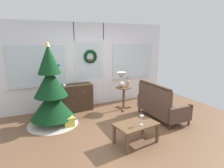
{
  "coord_description": "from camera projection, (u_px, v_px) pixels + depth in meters",
  "views": [
    {
      "loc": [
        -1.86,
        -3.55,
        2.07
      ],
      "look_at": [
        0.05,
        0.55,
        1.0
      ],
      "focal_mm": 30.65,
      "sensor_mm": 36.0,
      "label": 1
    }
  ],
  "objects": [
    {
      "name": "flower_vase",
      "position": [
        128.0,
        83.0,
        5.61
      ],
      "size": [
        0.11,
        0.1,
        0.35
      ],
      "color": "tan",
      "rests_on": "side_table"
    },
    {
      "name": "ground_plane",
      "position": [
        120.0,
        132.0,
        4.37
      ],
      "size": [
        6.76,
        6.76,
        0.0
      ],
      "primitive_type": "plane",
      "color": "brown"
    },
    {
      "name": "dresser_cabinet",
      "position": [
        77.0,
        97.0,
        5.64
      ],
      "size": [
        0.9,
        0.45,
        0.78
      ],
      "color": "#3D281C",
      "rests_on": "ground"
    },
    {
      "name": "coffee_table",
      "position": [
        136.0,
        126.0,
        3.83
      ],
      "size": [
        0.9,
        0.62,
        0.42
      ],
      "color": "brown",
      "rests_on": "ground"
    },
    {
      "name": "table_lamp",
      "position": [
        121.0,
        77.0,
        5.6
      ],
      "size": [
        0.28,
        0.28,
        0.44
      ],
      "color": "silver",
      "rests_on": "side_table"
    },
    {
      "name": "side_table",
      "position": [
        124.0,
        93.0,
        5.7
      ],
      "size": [
        0.5,
        0.48,
        0.69
      ],
      "color": "brown",
      "rests_on": "ground"
    },
    {
      "name": "christmas_tree",
      "position": [
        51.0,
        94.0,
        4.61
      ],
      "size": [
        1.23,
        1.23,
        2.02
      ],
      "color": "#4C331E",
      "rests_on": "ground"
    },
    {
      "name": "back_wall_with_door",
      "position": [
        90.0,
        65.0,
        5.91
      ],
      "size": [
        5.2,
        0.19,
        2.55
      ],
      "color": "white",
      "rests_on": "ground"
    },
    {
      "name": "settee_sofa",
      "position": [
        159.0,
        105.0,
        5.03
      ],
      "size": [
        0.72,
        1.41,
        0.96
      ],
      "color": "#3D281C",
      "rests_on": "ground"
    },
    {
      "name": "gift_box",
      "position": [
        69.0,
        122.0,
        4.63
      ],
      "size": [
        0.23,
        0.21,
        0.23
      ],
      "primitive_type": "cube",
      "color": "#D8C64C",
      "rests_on": "ground"
    },
    {
      "name": "wine_glass",
      "position": [
        142.0,
        118.0,
        3.73
      ],
      "size": [
        0.08,
        0.08,
        0.2
      ],
      "color": "silver",
      "rests_on": "coffee_table"
    }
  ]
}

